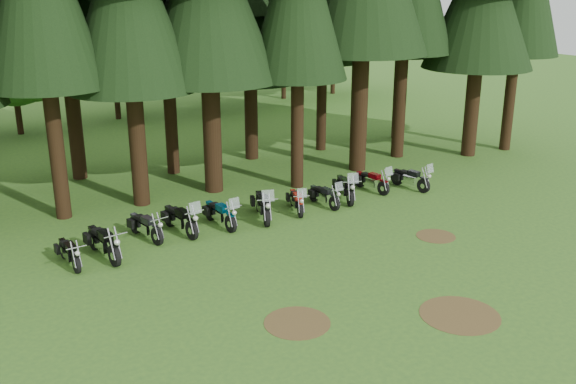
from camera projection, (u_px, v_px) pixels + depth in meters
name	position (u px, v px, depth m)	size (l,w,h in m)	color
ground	(343.00, 270.00, 20.23)	(120.00, 120.00, 0.00)	#325C21
decid_3	(16.00, 57.00, 36.68)	(6.12, 5.95, 7.65)	black
decid_4	(118.00, 51.00, 40.85)	(5.93, 5.76, 7.41)	black
decid_5	(216.00, 18.00, 43.14)	(8.45, 8.21, 10.56)	black
decid_6	(289.00, 29.00, 47.81)	(7.06, 6.86, 8.82)	black
decid_7	(340.00, 13.00, 49.66)	(8.44, 8.20, 10.55)	black
dirt_patch_0	(297.00, 323.00, 17.11)	(1.80, 1.80, 0.01)	#4C3D1E
dirt_patch_1	(436.00, 236.00, 22.89)	(1.40, 1.40, 0.01)	#4C3D1E
dirt_patch_2	(460.00, 315.00, 17.51)	(2.20, 2.20, 0.01)	#4C3D1E
motorcycle_0	(69.00, 254.00, 20.45)	(0.31, 1.95, 0.79)	black
motorcycle_1	(103.00, 243.00, 20.99)	(0.44, 2.41, 0.98)	black
motorcycle_2	(146.00, 227.00, 22.53)	(0.51, 2.13, 0.87)	black
motorcycle_3	(180.00, 220.00, 23.04)	(0.57, 2.36, 1.48)	black
motorcycle_4	(220.00, 214.00, 23.69)	(0.46, 2.21, 1.39)	black
motorcycle_5	(263.00, 206.00, 24.41)	(1.09, 2.37, 1.52)	black
motorcycle_6	(297.00, 201.00, 25.20)	(0.93, 1.95, 1.26)	black
motorcycle_7	(324.00, 196.00, 25.84)	(0.38, 1.98, 1.25)	black
motorcycle_8	(345.00, 188.00, 26.54)	(1.14, 2.29, 1.48)	black
motorcycle_9	(372.00, 182.00, 27.63)	(0.50, 2.09, 1.31)	black
motorcycle_10	(410.00, 179.00, 27.95)	(0.59, 2.13, 1.34)	black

